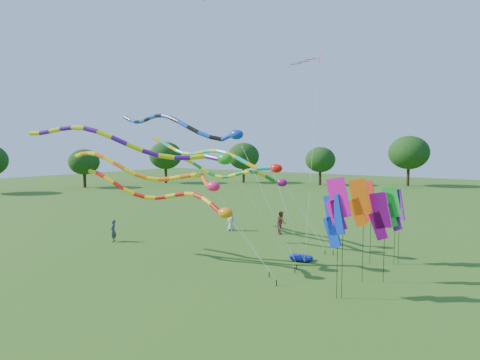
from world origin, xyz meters
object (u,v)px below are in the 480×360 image
Objects in this scene: tube_kite_orange at (158,173)px; blue_nylon_heap at (300,259)px; person_a at (231,221)px; person_c at (281,222)px; person_b at (113,231)px; tube_kite_red at (173,197)px.

tube_kite_orange is 11.61× the size of blue_nylon_heap.
person_a is 4.17m from person_c.
person_b is at bearing -167.84° from blue_nylon_heap.
tube_kite_red is at bearing 42.49° from person_b.
person_c reaches higher than person_b.
blue_nylon_heap is 10.04m from person_a.
person_b reaches higher than person_a.
tube_kite_orange is at bearing 160.94° from tube_kite_red.
tube_kite_red is 10.71× the size of blue_nylon_heap.
tube_kite_orange reaches higher than person_c.
person_c is at bearing 9.29° from person_a.
person_c is (1.05, 11.09, -3.09)m from tube_kite_red.
person_a is at bearing 149.82° from blue_nylon_heap.
blue_nylon_heap is 7.92m from person_c.
person_c is (2.67, 10.64, -4.39)m from tube_kite_orange.
tube_kite_orange is 7.72× the size of person_c.
blue_nylon_heap is (7.38, 4.30, -5.08)m from tube_kite_orange.
person_c is at bearing 81.13° from tube_kite_red.
tube_kite_red is 0.92× the size of tube_kite_orange.
person_a is (-8.67, 5.04, 0.60)m from blue_nylon_heap.
person_b is at bearing -129.93° from person_a.
tube_kite_orange is 9.94m from blue_nylon_heap.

